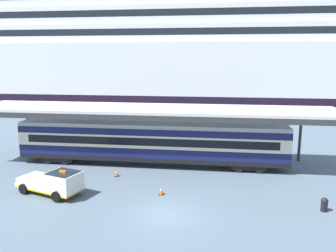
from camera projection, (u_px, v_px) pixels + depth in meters
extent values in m
plane|color=slate|center=(166.00, 215.00, 22.60)|extent=(400.00, 400.00, 0.00)
cube|color=black|center=(185.00, 100.00, 68.55)|extent=(161.91, 22.29, 3.81)
cube|color=silver|center=(186.00, 68.00, 67.31)|extent=(161.91, 22.29, 8.89)
cube|color=silver|center=(186.00, 36.00, 66.14)|extent=(148.96, 20.51, 3.08)
cube|color=black|center=(181.00, 31.00, 56.20)|extent=(142.48, 0.12, 1.11)
cube|color=silver|center=(186.00, 19.00, 65.54)|extent=(143.00, 19.69, 3.08)
cube|color=black|center=(181.00, 12.00, 56.00)|extent=(136.78, 0.12, 1.11)
cube|color=silver|center=(186.00, 3.00, 64.94)|extent=(137.04, 18.87, 3.08)
cube|color=silver|center=(152.00, 109.00, 32.59)|extent=(34.52, 6.44, 0.25)
cube|color=#303030|center=(145.00, 118.00, 29.63)|extent=(34.52, 0.20, 0.50)
cylinder|color=#303030|center=(28.00, 127.00, 37.80)|extent=(0.28, 0.28, 5.27)
cylinder|color=#303030|center=(78.00, 129.00, 37.03)|extent=(0.28, 0.28, 5.27)
cylinder|color=#303030|center=(130.00, 130.00, 36.25)|extent=(0.28, 0.28, 5.27)
cylinder|color=#303030|center=(184.00, 132.00, 35.48)|extent=(0.28, 0.28, 5.27)
cylinder|color=#303030|center=(241.00, 133.00, 34.71)|extent=(0.28, 0.28, 5.27)
cylinder|color=#303030|center=(300.00, 135.00, 33.94)|extent=(0.28, 0.28, 5.27)
cube|color=black|center=(151.00, 156.00, 32.99)|extent=(25.36, 2.80, 0.40)
cube|color=#141947|center=(151.00, 150.00, 32.86)|extent=(25.36, 2.80, 0.90)
cube|color=beige|center=(151.00, 139.00, 32.66)|extent=(25.36, 2.80, 1.20)
cube|color=black|center=(148.00, 142.00, 31.32)|extent=(23.33, 0.08, 0.72)
cube|color=#141947|center=(151.00, 130.00, 32.48)|extent=(25.36, 2.80, 0.60)
cube|color=#AEAEAE|center=(151.00, 125.00, 32.39)|extent=(25.36, 2.69, 0.36)
cube|color=black|center=(61.00, 157.00, 34.29)|extent=(3.20, 2.35, 0.50)
cylinder|color=black|center=(47.00, 160.00, 33.28)|extent=(0.84, 0.12, 0.84)
cylinder|color=black|center=(65.00, 161.00, 33.04)|extent=(0.84, 0.12, 0.84)
cube|color=black|center=(248.00, 164.00, 31.84)|extent=(3.20, 2.35, 0.50)
cylinder|color=black|center=(239.00, 168.00, 30.83)|extent=(0.84, 0.12, 0.84)
cylinder|color=black|center=(259.00, 169.00, 30.59)|extent=(0.84, 0.12, 0.84)
cube|color=silver|center=(50.00, 186.00, 26.11)|extent=(5.57, 3.57, 0.36)
cube|color=#F2B20C|center=(50.00, 188.00, 26.14)|extent=(5.57, 3.59, 0.12)
cube|color=silver|center=(64.00, 180.00, 25.33)|extent=(2.78, 2.55, 1.10)
cube|color=#19232D|center=(63.00, 175.00, 25.26)|extent=(2.56, 2.41, 0.44)
cube|color=orange|center=(63.00, 172.00, 25.21)|extent=(0.59, 0.37, 0.16)
cube|color=silver|center=(39.00, 179.00, 26.50)|extent=(3.37, 2.75, 0.36)
cylinder|color=black|center=(76.00, 187.00, 26.29)|extent=(0.84, 0.49, 0.80)
cylinder|color=black|center=(57.00, 197.00, 24.54)|extent=(0.84, 0.49, 0.80)
cylinder|color=black|center=(44.00, 181.00, 27.75)|extent=(0.84, 0.49, 0.80)
cylinder|color=black|center=(24.00, 189.00, 26.00)|extent=(0.84, 0.49, 0.80)
cube|color=black|center=(117.00, 176.00, 29.94)|extent=(0.36, 0.36, 0.04)
cone|color=#EA590F|center=(117.00, 172.00, 29.88)|extent=(0.30, 0.30, 0.62)
cylinder|color=white|center=(117.00, 172.00, 29.87)|extent=(0.17, 0.17, 0.09)
cube|color=black|center=(161.00, 194.00, 25.94)|extent=(0.36, 0.36, 0.04)
cone|color=#EA590F|center=(161.00, 190.00, 25.88)|extent=(0.30, 0.30, 0.61)
cylinder|color=white|center=(161.00, 190.00, 25.87)|extent=(0.17, 0.17, 0.09)
cylinder|color=black|center=(324.00, 206.00, 23.08)|extent=(0.44, 0.44, 0.70)
sphere|color=black|center=(325.00, 201.00, 23.01)|extent=(0.48, 0.48, 0.48)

